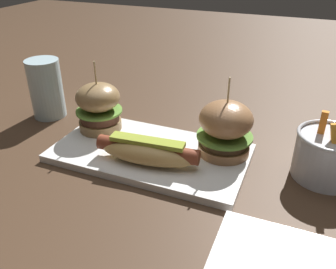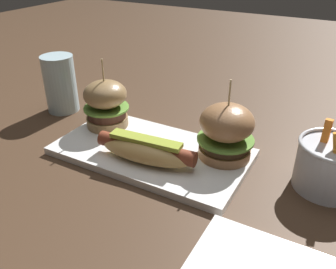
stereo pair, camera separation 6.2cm
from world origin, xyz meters
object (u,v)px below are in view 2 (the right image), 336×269
Objects in this scene: platter_main at (151,152)px; fries_bucket at (331,165)px; slider_left at (106,103)px; slider_right at (226,131)px; water_glass at (60,84)px; hot_dog at (146,150)px.

platter_main is 2.61× the size of fries_bucket.
slider_left is (-0.13, 0.04, 0.06)m from platter_main.
slider_right is 1.10× the size of water_glass.
slider_right is at bearing 35.79° from hot_dog.
water_glass reaches higher than hot_dog.
slider_left is at bearing 152.00° from hot_dog.
hot_dog reaches higher than platter_main.
water_glass is (-0.59, 0.02, 0.02)m from fries_bucket.
slider_left reaches higher than hot_dog.
slider_right is at bearing 1.35° from slider_left.
slider_left is at bearing 163.84° from platter_main.
hot_dog is at bearing -20.13° from water_glass.
platter_main is 2.47× the size of slider_right.
fries_bucket is (0.43, 0.02, -0.02)m from slider_left.
hot_dog is 0.30m from fries_bucket.
water_glass is at bearing 176.13° from slider_right.
hot_dog is 1.29× the size of slider_left.
slider_left is 0.16m from water_glass.
hot_dog is 1.35× the size of fries_bucket.
fries_bucket is 1.04× the size of water_glass.
slider_left is at bearing -178.65° from slider_right.
platter_main is at bearing -14.01° from water_glass.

